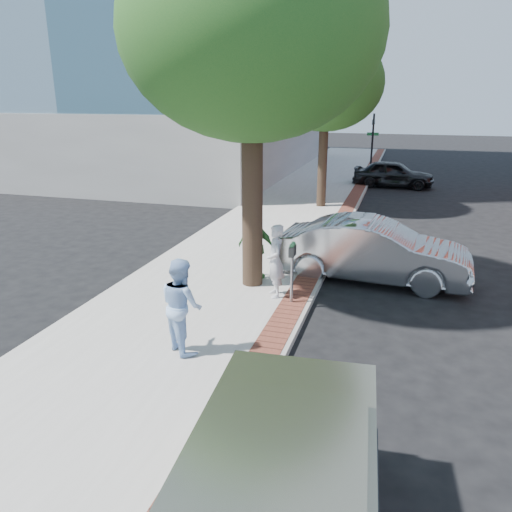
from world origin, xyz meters
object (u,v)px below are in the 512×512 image
at_px(person_officer, 182,305).
at_px(bg_car, 393,174).
at_px(sedan_silver, 373,251).
at_px(parking_meter, 292,260).
at_px(person_gray, 275,261).
at_px(person_green, 256,247).

bearing_deg(person_officer, bg_car, -59.68).
bearing_deg(sedan_silver, person_officer, 153.76).
bearing_deg(parking_meter, sedan_silver, 55.89).
relative_size(person_gray, person_officer, 0.97).
distance_m(person_officer, sedan_silver, 6.20).
bearing_deg(parking_meter, person_green, 133.90).
height_order(person_officer, bg_car, person_officer).
distance_m(parking_meter, sedan_silver, 3.03).
relative_size(person_gray, bg_car, 0.42).
height_order(parking_meter, person_officer, person_officer).
relative_size(parking_meter, sedan_silver, 0.29).
bearing_deg(person_gray, parking_meter, 33.38).
height_order(parking_meter, bg_car, parking_meter).
distance_m(person_gray, person_officer, 3.27).
bearing_deg(parking_meter, person_gray, 149.76).
bearing_deg(sedan_silver, bg_car, 4.47).
bearing_deg(person_gray, person_green, -169.18).
distance_m(person_gray, bg_car, 17.56).
distance_m(parking_meter, person_gray, 0.57).
distance_m(parking_meter, person_officer, 3.20).
bearing_deg(person_gray, person_officer, -44.51).
bearing_deg(person_green, bg_car, -90.33).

